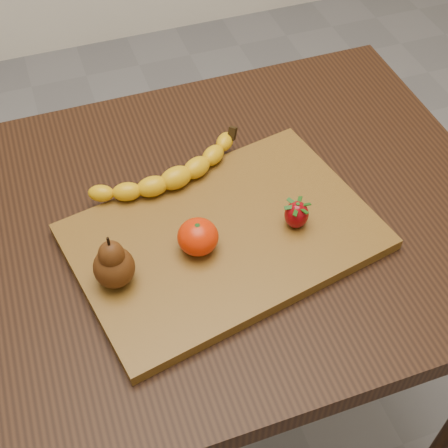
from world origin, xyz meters
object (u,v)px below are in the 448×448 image
object	(u,v)px
table	(197,259)
pear	(112,260)
mandarin	(198,237)
cutting_board	(224,237)

from	to	relation	value
table	pear	xyz separation A→B (m)	(-0.14, -0.09, 0.16)
pear	mandarin	size ratio (longest dim) A/B	1.51
cutting_board	pear	world-z (taller)	pear
table	mandarin	distance (m)	0.16
mandarin	cutting_board	bearing A→B (deg)	18.65
mandarin	table	bearing A→B (deg)	77.57
table	pear	size ratio (longest dim) A/B	10.87
table	cutting_board	xyz separation A→B (m)	(0.03, -0.05, 0.11)
table	cutting_board	bearing A→B (deg)	-60.01
cutting_board	pear	size ratio (longest dim) A/B	4.89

